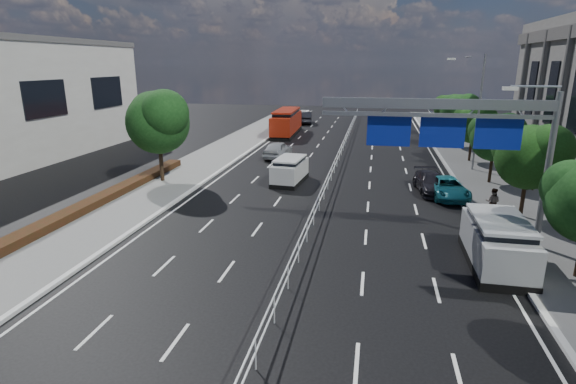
# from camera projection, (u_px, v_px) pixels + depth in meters

# --- Properties ---
(ground) EXTENTS (160.00, 160.00, 0.00)m
(ground) POSITION_uv_depth(u_px,v_px,m) (263.00, 352.00, 13.48)
(ground) COLOR black
(ground) RESTS_ON ground
(kerb_near) EXTENTS (0.25, 140.00, 0.15)m
(kerb_near) POSITION_uv_depth(u_px,v_px,m) (3.00, 319.00, 15.11)
(kerb_near) COLOR silver
(kerb_near) RESTS_ON ground
(median_fence) EXTENTS (0.05, 85.00, 1.02)m
(median_fence) POSITION_uv_depth(u_px,v_px,m) (334.00, 169.00, 34.56)
(median_fence) COLOR silver
(median_fence) RESTS_ON ground
(hedge_near) EXTENTS (1.00, 36.00, 0.44)m
(hedge_near) POSITION_uv_depth(u_px,v_px,m) (7.00, 245.00, 20.53)
(hedge_near) COLOR black
(hedge_near) RESTS_ON sidewalk_near
(overhead_gantry) EXTENTS (10.24, 0.38, 7.45)m
(overhead_gantry) POSITION_uv_depth(u_px,v_px,m) (460.00, 127.00, 20.18)
(overhead_gantry) COLOR gray
(overhead_gantry) RESTS_ON ground
(streetlight_far) EXTENTS (2.78, 2.40, 9.00)m
(streetlight_far) POSITION_uv_depth(u_px,v_px,m) (475.00, 105.00, 34.64)
(streetlight_far) COLOR gray
(streetlight_far) RESTS_ON ground
(near_tree_back) EXTENTS (4.84, 4.51, 6.69)m
(near_tree_back) POSITION_uv_depth(u_px,v_px,m) (158.00, 119.00, 31.33)
(near_tree_back) COLOR black
(near_tree_back) RESTS_ON ground
(far_tree_d) EXTENTS (3.85, 3.59, 5.34)m
(far_tree_d) POSITION_uv_depth(u_px,v_px,m) (531.00, 153.00, 24.06)
(far_tree_d) COLOR black
(far_tree_d) RESTS_ON ground
(far_tree_e) EXTENTS (3.63, 3.38, 5.13)m
(far_tree_e) POSITION_uv_depth(u_px,v_px,m) (496.00, 135.00, 31.17)
(far_tree_e) COLOR black
(far_tree_e) RESTS_ON ground
(far_tree_f) EXTENTS (3.52, 3.28, 5.02)m
(far_tree_f) POSITION_uv_depth(u_px,v_px,m) (474.00, 122.00, 38.27)
(far_tree_f) COLOR black
(far_tree_f) RESTS_ON ground
(far_tree_g) EXTENTS (3.96, 3.69, 5.45)m
(far_tree_g) POSITION_uv_depth(u_px,v_px,m) (459.00, 110.00, 45.26)
(far_tree_g) COLOR black
(far_tree_g) RESTS_ON ground
(far_tree_h) EXTENTS (3.41, 3.18, 4.91)m
(far_tree_h) POSITION_uv_depth(u_px,v_px,m) (448.00, 107.00, 52.43)
(far_tree_h) COLOR black
(far_tree_h) RESTS_ON ground
(white_minivan) EXTENTS (2.18, 4.36, 1.83)m
(white_minivan) POSITION_uv_depth(u_px,v_px,m) (290.00, 170.00, 32.38)
(white_minivan) COLOR black
(white_minivan) RESTS_ON ground
(red_bus) EXTENTS (2.71, 10.11, 3.00)m
(red_bus) POSITION_uv_depth(u_px,v_px,m) (286.00, 122.00, 53.83)
(red_bus) COLOR black
(red_bus) RESTS_ON ground
(near_car_silver) EXTENTS (2.21, 4.61, 1.52)m
(near_car_silver) POSITION_uv_depth(u_px,v_px,m) (278.00, 150.00, 40.88)
(near_car_silver) COLOR #989B9F
(near_car_silver) RESTS_ON ground
(near_car_dark) EXTENTS (2.37, 5.18, 1.65)m
(near_car_dark) POSITION_uv_depth(u_px,v_px,m) (306.00, 118.00, 64.08)
(near_car_dark) COLOR black
(near_car_dark) RESTS_ON ground
(silver_minivan) EXTENTS (2.24, 5.19, 2.15)m
(silver_minivan) POSITION_uv_depth(u_px,v_px,m) (497.00, 243.00, 18.96)
(silver_minivan) COLOR black
(silver_minivan) RESTS_ON ground
(parked_car_teal) EXTENTS (2.70, 4.82, 1.27)m
(parked_car_teal) POSITION_uv_depth(u_px,v_px,m) (447.00, 188.00, 28.86)
(parked_car_teal) COLOR #1C727F
(parked_car_teal) RESTS_ON ground
(parked_car_dark) EXTENTS (2.35, 4.72, 1.32)m
(parked_car_dark) POSITION_uv_depth(u_px,v_px,m) (431.00, 183.00, 29.97)
(parked_car_dark) COLOR black
(parked_car_dark) RESTS_ON ground
(pedestrian_a) EXTENTS (0.67, 0.45, 1.82)m
(pedestrian_a) POSITION_uv_depth(u_px,v_px,m) (531.00, 177.00, 29.94)
(pedestrian_a) COLOR gray
(pedestrian_a) RESTS_ON sidewalk_far
(pedestrian_b) EXTENTS (0.95, 0.86, 1.58)m
(pedestrian_b) POSITION_uv_depth(u_px,v_px,m) (493.00, 202.00, 24.90)
(pedestrian_b) COLOR gray
(pedestrian_b) RESTS_ON sidewalk_far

